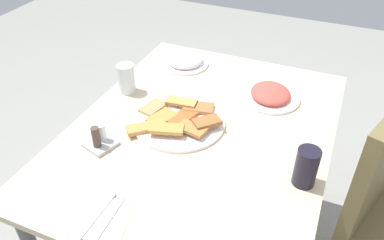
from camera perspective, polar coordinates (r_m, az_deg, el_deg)
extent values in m
cube|color=beige|center=(1.34, 1.35, -1.76)|extent=(1.12, 0.86, 0.02)
cylinder|color=#4C4D4A|center=(2.04, -3.23, 0.78)|extent=(0.04, 0.04, 0.71)
cylinder|color=#4C4D4A|center=(1.90, 17.41, -4.37)|extent=(0.04, 0.04, 0.71)
cube|color=brown|center=(1.45, 26.11, -5.91)|extent=(0.39, 0.18, 0.46)
cylinder|color=#323231|center=(1.91, 24.31, -13.48)|extent=(0.03, 0.03, 0.37)
cylinder|color=white|center=(1.35, -2.00, -0.37)|extent=(0.33, 0.33, 0.01)
cube|color=#D85B29|center=(1.36, -1.20, 0.56)|extent=(0.14, 0.10, 0.01)
cube|color=#BE8840|center=(1.27, -3.82, -1.30)|extent=(0.08, 0.12, 0.01)
cube|color=#BF753B|center=(1.28, 0.00, -1.27)|extent=(0.07, 0.11, 0.01)
cube|color=#905D31|center=(1.30, 2.29, -0.17)|extent=(0.11, 0.10, 0.02)
cube|color=#A26738|center=(1.40, 0.95, 1.84)|extent=(0.09, 0.12, 0.01)
cube|color=tan|center=(1.41, -5.77, 1.87)|extent=(0.11, 0.08, 0.01)
cube|color=#B6833C|center=(1.35, -4.47, 0.34)|extent=(0.12, 0.09, 0.01)
cube|color=#C88945|center=(1.31, -6.82, -1.07)|extent=(0.12, 0.13, 0.02)
cube|color=tan|center=(1.41, -1.59, 2.72)|extent=(0.06, 0.12, 0.01)
cylinder|color=white|center=(1.51, 11.46, 3.32)|extent=(0.23, 0.23, 0.01)
ellipsoid|color=#C44C41|center=(1.50, 11.54, 3.90)|extent=(0.22, 0.21, 0.05)
sphere|color=#E0E34B|center=(1.53, 10.71, 4.67)|extent=(0.02, 0.02, 0.02)
cylinder|color=white|center=(1.71, -0.97, 8.33)|extent=(0.20, 0.20, 0.01)
ellipsoid|color=white|center=(1.70, -0.98, 8.90)|extent=(0.16, 0.15, 0.05)
sphere|color=yellow|center=(1.76, -0.35, 9.90)|extent=(0.03, 0.03, 0.03)
cylinder|color=black|center=(1.14, 16.52, -6.69)|extent=(0.09, 0.09, 0.12)
cylinder|color=silver|center=(1.52, -9.68, 6.08)|extent=(0.07, 0.07, 0.12)
cube|color=white|center=(1.08, -13.17, -14.01)|extent=(0.17, 0.17, 0.00)
cube|color=silver|center=(1.08, -14.01, -13.54)|extent=(0.17, 0.02, 0.00)
cube|color=silver|center=(1.07, -12.38, -14.21)|extent=(0.16, 0.02, 0.00)
cube|color=#B2B2B7|center=(1.29, -13.34, -3.47)|extent=(0.11, 0.11, 0.01)
cylinder|color=white|center=(1.28, -13.17, -1.82)|extent=(0.03, 0.03, 0.06)
cylinder|color=#4A3D32|center=(1.26, -14.00, -2.44)|extent=(0.03, 0.03, 0.07)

